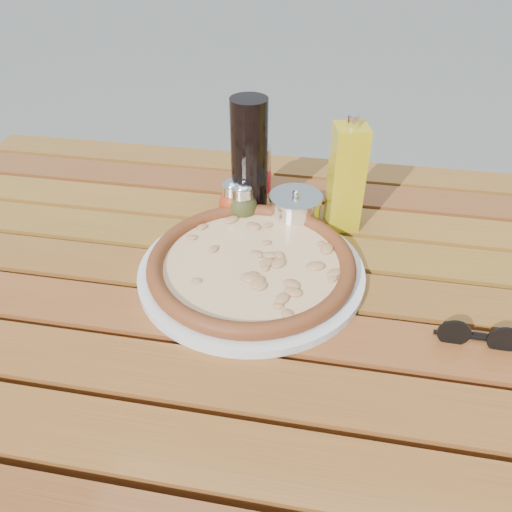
% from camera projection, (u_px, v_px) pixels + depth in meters
% --- Properties ---
extents(ground, '(60.00, 60.00, 0.00)m').
position_uv_depth(ground, '(255.00, 510.00, 1.25)').
color(ground, slate).
rests_on(ground, ground).
extents(table, '(1.40, 0.90, 0.75)m').
position_uv_depth(table, '(254.00, 313.00, 0.84)').
color(table, '#321B0B').
rests_on(table, ground).
extents(plate, '(0.36, 0.36, 0.01)m').
position_uv_depth(plate, '(251.00, 271.00, 0.80)').
color(plate, silver).
rests_on(plate, table).
extents(pizza, '(0.39, 0.39, 0.03)m').
position_uv_depth(pizza, '(251.00, 263.00, 0.79)').
color(pizza, '#FFE7B6').
rests_on(pizza, plate).
extents(pepper_shaker, '(0.07, 0.07, 0.08)m').
position_uv_depth(pepper_shaker, '(234.00, 200.00, 0.91)').
color(pepper_shaker, '#B23614').
rests_on(pepper_shaker, table).
extents(oregano_shaker, '(0.07, 0.07, 0.08)m').
position_uv_depth(oregano_shaker, '(243.00, 203.00, 0.91)').
color(oregano_shaker, '#41451B').
rests_on(oregano_shaker, table).
extents(dark_bottle, '(0.07, 0.07, 0.22)m').
position_uv_depth(dark_bottle, '(249.00, 159.00, 0.89)').
color(dark_bottle, black).
rests_on(dark_bottle, table).
extents(soda_can, '(0.08, 0.08, 0.12)m').
position_uv_depth(soda_can, '(253.00, 177.00, 0.94)').
color(soda_can, silver).
rests_on(soda_can, table).
extents(olive_oil_cruet, '(0.07, 0.07, 0.21)m').
position_uv_depth(olive_oil_cruet, '(346.00, 178.00, 0.86)').
color(olive_oil_cruet, '#AF9912').
rests_on(olive_oil_cruet, table).
extents(parmesan_tin, '(0.11, 0.11, 0.07)m').
position_uv_depth(parmesan_tin, '(295.00, 209.00, 0.90)').
color(parmesan_tin, silver).
rests_on(parmesan_tin, table).
extents(sunglasses, '(0.11, 0.02, 0.04)m').
position_uv_depth(sunglasses, '(478.00, 336.00, 0.67)').
color(sunglasses, black).
rests_on(sunglasses, table).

